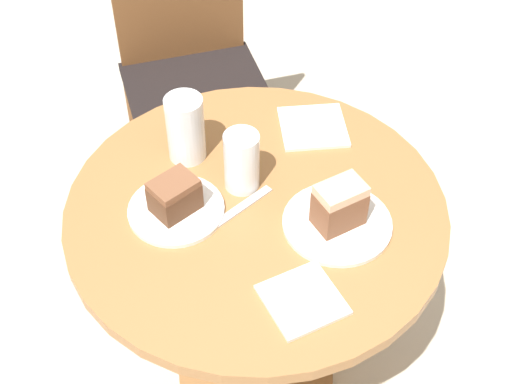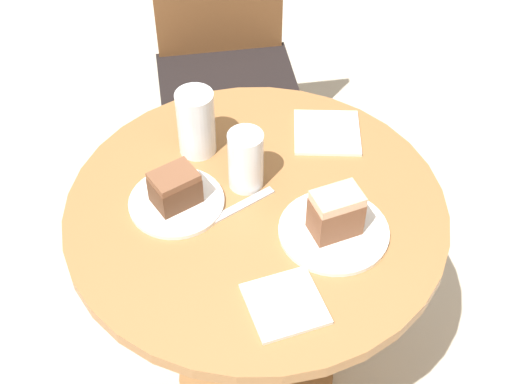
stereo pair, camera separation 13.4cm
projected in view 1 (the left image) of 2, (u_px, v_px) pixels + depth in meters
The scene contains 12 objects.
ground_plane at pixel (256, 376), 2.00m from camera, with size 8.00×8.00×0.00m, color beige.
table at pixel (256, 261), 1.62m from camera, with size 0.80×0.80×0.71m.
chair at pixel (193, 76), 2.17m from camera, with size 0.44×0.47×0.91m.
plate_near at pixel (176, 210), 1.47m from camera, with size 0.20×0.20×0.01m.
plate_far at pixel (337, 223), 1.45m from camera, with size 0.22×0.22×0.01m.
cake_slice_near at pixel (174, 195), 1.44m from camera, with size 0.11×0.11×0.08m.
cake_slice_far at pixel (339, 205), 1.41m from camera, with size 0.11×0.09×0.10m.
glass_lemonade at pixel (242, 163), 1.49m from camera, with size 0.08×0.08×0.14m.
glass_water at pixel (186, 131), 1.54m from camera, with size 0.08×0.08×0.16m.
napkin_stack at pixel (313, 127), 1.66m from camera, with size 0.17×0.17×0.01m.
fork at pixel (238, 210), 1.48m from camera, with size 0.17×0.11×0.00m.
napkin_side at pixel (303, 300), 1.32m from camera, with size 0.16×0.16×0.01m.
Camera 1 is at (-0.25, -0.98, 1.80)m, focal length 50.00 mm.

